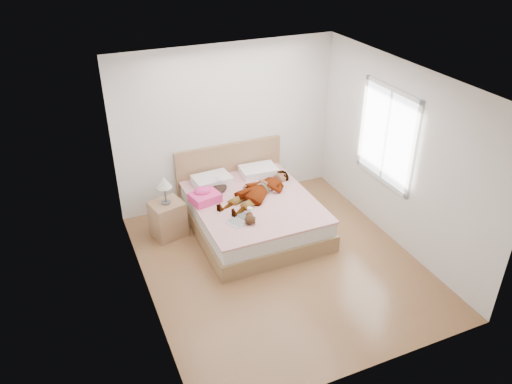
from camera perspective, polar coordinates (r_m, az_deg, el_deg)
ground at (r=7.00m, az=2.78°, el=-8.17°), size 4.00×4.00×0.00m
woman at (r=7.52m, az=0.27°, el=0.41°), size 1.58×1.21×0.21m
hair at (r=7.74m, az=-4.93°, el=0.67°), size 0.43×0.52×0.08m
phone at (r=7.65m, az=-4.36°, el=1.54°), size 0.08×0.10×0.05m
room_shell at (r=7.31m, az=14.74°, el=6.23°), size 4.00×4.00×4.00m
bed at (r=7.62m, az=-0.55°, el=-2.13°), size 1.80×2.08×1.00m
towel at (r=7.39m, az=-5.93°, el=-0.46°), size 0.47×0.41×0.22m
magazine at (r=6.96m, az=-1.71°, el=-3.15°), size 0.47×0.41×0.02m
coffee_mug at (r=7.10m, az=-0.70°, el=-2.09°), size 0.11×0.08×0.08m
plush_toy at (r=6.88m, az=-0.70°, el=-3.04°), size 0.19×0.24×0.12m
nightstand at (r=7.50m, az=-10.07°, el=-2.76°), size 0.54×0.50×0.98m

